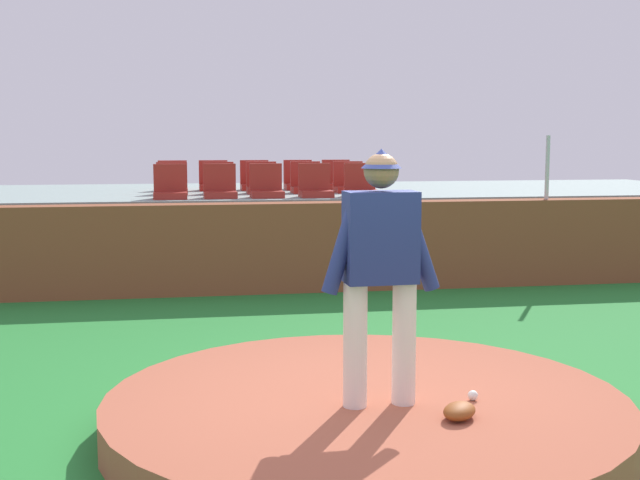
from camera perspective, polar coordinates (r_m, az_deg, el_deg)
ground_plane at (r=6.31m, az=3.10°, el=-12.88°), size 60.00×60.00×0.00m
pitchers_mound at (r=6.27m, az=3.11°, el=-11.70°), size 3.81×3.81×0.27m
pitcher at (r=5.80m, az=4.12°, el=-1.26°), size 0.85×0.29×1.79m
baseball at (r=6.20m, az=10.32°, el=-10.33°), size 0.07×0.07×0.07m
fielding_glove at (r=5.79m, az=9.43°, el=-11.36°), size 0.34×0.36×0.11m
brick_barrier at (r=11.64m, az=-3.05°, el=-0.51°), size 17.31×0.40×1.24m
fence_post_right at (r=12.63m, az=15.15°, el=4.77°), size 0.06×0.06×0.92m
bleacher_platform at (r=14.30m, az=-4.29°, el=0.90°), size 16.01×4.45×1.24m
stadium_chair_0 at (r=12.46m, az=-10.11°, el=3.50°), size 0.48×0.44×0.50m
stadium_chair_1 at (r=12.52m, az=-6.80°, el=3.57°), size 0.48×0.44×0.50m
stadium_chair_2 at (r=12.55m, az=-3.65°, el=3.62°), size 0.48×0.44×0.50m
stadium_chair_3 at (r=12.62m, az=-0.32°, el=3.65°), size 0.48×0.44×0.50m
stadium_chair_4 at (r=12.75m, az=2.80°, el=3.68°), size 0.48×0.44×0.50m
stadium_chair_5 at (r=13.39m, az=-10.00°, el=3.74°), size 0.48×0.44×0.50m
stadium_chair_6 at (r=13.38m, az=-6.88°, el=3.79°), size 0.48×0.44×0.50m
stadium_chair_7 at (r=13.47m, az=-3.96°, el=3.85°), size 0.48×0.44×0.50m
stadium_chair_8 at (r=13.54m, az=-0.95°, el=3.88°), size 0.48×0.44×0.50m
stadium_chair_9 at (r=13.64m, az=1.97°, el=3.90°), size 0.48×0.44×0.50m
stadium_chair_10 at (r=14.28m, az=-9.96°, el=3.94°), size 0.48×0.44×0.50m
stadium_chair_11 at (r=14.29m, az=-7.22°, el=3.99°), size 0.48×0.44×0.50m
stadium_chair_12 at (r=14.31m, az=-4.44°, el=4.03°), size 0.48×0.44×0.50m
stadium_chair_13 at (r=14.40m, az=-1.47°, el=4.07°), size 0.48×0.44×0.50m
stadium_chair_14 at (r=14.54m, az=1.14°, el=4.10°), size 0.48×0.44×0.50m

